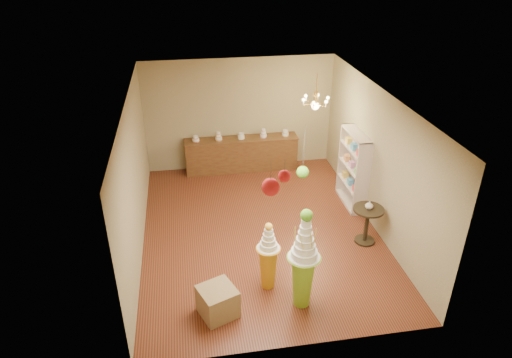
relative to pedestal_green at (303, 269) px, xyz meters
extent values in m
plane|color=#5A2818|center=(-0.33, 2.34, -0.76)|extent=(6.50, 6.50, 0.00)
plane|color=silver|center=(-0.33, 2.34, 2.24)|extent=(6.50, 6.50, 0.00)
cube|color=gray|center=(-0.33, 5.59, 0.74)|extent=(5.00, 0.04, 3.00)
cube|color=gray|center=(-0.33, -0.91, 0.74)|extent=(5.00, 0.04, 3.00)
cube|color=gray|center=(-2.83, 2.34, 0.74)|extent=(0.04, 6.50, 3.00)
cube|color=gray|center=(2.17, 2.34, 0.74)|extent=(0.04, 6.50, 3.00)
cone|color=#7EB026|center=(0.00, 0.00, -0.27)|extent=(0.52, 0.52, 0.99)
cylinder|color=white|center=(0.00, 0.00, 0.25)|extent=(0.71, 0.71, 0.03)
cylinder|color=white|center=(0.00, 0.00, 0.32)|extent=(0.58, 0.58, 0.12)
cylinder|color=white|center=(0.00, 0.00, 0.44)|extent=(0.47, 0.47, 0.12)
cylinder|color=white|center=(0.00, 0.00, 0.56)|extent=(0.39, 0.39, 0.12)
cylinder|color=white|center=(0.00, 0.00, 0.68)|extent=(0.32, 0.32, 0.12)
cylinder|color=white|center=(0.00, 0.00, 0.80)|extent=(0.26, 0.26, 0.12)
cylinder|color=white|center=(0.00, 0.00, 0.92)|extent=(0.21, 0.21, 0.12)
sphere|color=#539F22|center=(0.00, 0.00, 1.06)|extent=(0.20, 0.20, 0.20)
cone|color=orange|center=(-0.49, 0.54, -0.35)|extent=(0.44, 0.44, 0.83)
cylinder|color=white|center=(-0.49, 0.54, 0.09)|extent=(0.52, 0.52, 0.03)
cylinder|color=white|center=(-0.49, 0.54, 0.15)|extent=(0.39, 0.39, 0.09)
cylinder|color=white|center=(-0.49, 0.54, 0.24)|extent=(0.31, 0.31, 0.09)
cylinder|color=white|center=(-0.49, 0.54, 0.34)|extent=(0.25, 0.25, 0.09)
cylinder|color=white|center=(-0.49, 0.54, 0.43)|extent=(0.20, 0.20, 0.09)
sphere|color=gold|center=(-0.49, 0.54, 0.54)|extent=(0.14, 0.14, 0.14)
cube|color=#8D734D|center=(-1.46, -0.01, -0.50)|extent=(0.75, 0.75, 0.52)
cube|color=#55341A|center=(-0.33, 5.31, -0.31)|extent=(3.00, 0.50, 0.90)
cube|color=#55341A|center=(-0.33, 5.31, 0.14)|extent=(3.04, 0.54, 0.03)
cylinder|color=white|center=(-1.53, 5.31, 0.24)|extent=(0.18, 0.18, 0.16)
cylinder|color=white|center=(-0.93, 5.31, 0.28)|extent=(0.18, 0.18, 0.24)
cylinder|color=white|center=(-0.33, 5.31, 0.24)|extent=(0.18, 0.18, 0.16)
cylinder|color=white|center=(0.27, 5.31, 0.28)|extent=(0.18, 0.18, 0.24)
cylinder|color=white|center=(0.87, 5.31, 0.24)|extent=(0.18, 0.18, 0.16)
cube|color=beige|center=(2.15, 3.14, 0.14)|extent=(0.04, 1.20, 1.80)
cube|color=beige|center=(1.99, 3.14, -0.26)|extent=(0.30, 1.14, 0.03)
cube|color=beige|center=(1.99, 3.14, 0.19)|extent=(0.30, 1.14, 0.03)
cube|color=beige|center=(1.99, 3.14, 0.64)|extent=(0.30, 1.14, 0.03)
cylinder|color=black|center=(1.77, 1.56, -0.74)|extent=(0.49, 0.49, 0.04)
cylinder|color=black|center=(1.77, 1.56, -0.37)|extent=(0.10, 0.10, 0.79)
cylinder|color=black|center=(1.77, 1.56, 0.03)|extent=(0.74, 0.74, 0.04)
imported|color=beige|center=(1.77, 1.56, 0.13)|extent=(0.20, 0.20, 0.17)
cylinder|color=#3A352A|center=(-0.66, -0.38, 2.04)|extent=(0.01, 0.01, 0.40)
sphere|color=#AC181B|center=(-0.66, -0.38, 1.83)|extent=(0.25, 0.25, 0.25)
cylinder|color=#3A352A|center=(0.15, 0.89, 1.80)|extent=(0.01, 0.01, 0.88)
sphere|color=#539F22|center=(0.15, 0.89, 1.36)|extent=(0.22, 0.22, 0.22)
cylinder|color=#3A352A|center=(-0.46, -0.34, 2.11)|extent=(0.01, 0.01, 0.26)
sphere|color=#AC181B|center=(-0.46, -0.34, 1.97)|extent=(0.18, 0.18, 0.18)
cylinder|color=gold|center=(1.20, 3.82, 1.99)|extent=(0.02, 0.02, 0.50)
cylinder|color=gold|center=(1.20, 3.82, 1.69)|extent=(0.10, 0.10, 0.30)
sphere|color=#FFCC8C|center=(1.20, 3.82, 1.49)|extent=(0.18, 0.18, 0.18)
camera|label=1|loc=(-1.76, -5.82, 4.93)|focal=32.00mm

